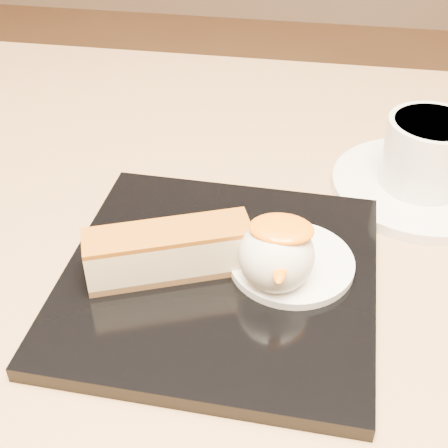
% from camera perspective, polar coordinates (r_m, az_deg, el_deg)
% --- Properties ---
extents(table, '(0.80, 0.80, 0.72)m').
position_cam_1_polar(table, '(0.58, -4.86, -16.08)').
color(table, black).
rests_on(table, ground).
extents(dessert_plate, '(0.23, 0.23, 0.01)m').
position_cam_1_polar(dessert_plate, '(0.45, -0.41, -4.96)').
color(dessert_plate, black).
rests_on(dessert_plate, table).
extents(cheesecake, '(0.12, 0.07, 0.04)m').
position_cam_1_polar(cheesecake, '(0.44, -5.09, -2.52)').
color(cheesecake, brown).
rests_on(cheesecake, dessert_plate).
extents(cream_smear, '(0.09, 0.09, 0.01)m').
position_cam_1_polar(cream_smear, '(0.45, 6.18, -3.52)').
color(cream_smear, white).
rests_on(cream_smear, dessert_plate).
extents(ice_cream_scoop, '(0.05, 0.05, 0.05)m').
position_cam_1_polar(ice_cream_scoop, '(0.42, 4.82, -2.88)').
color(ice_cream_scoop, white).
rests_on(ice_cream_scoop, cream_smear).
extents(mango_sauce, '(0.04, 0.03, 0.01)m').
position_cam_1_polar(mango_sauce, '(0.41, 5.29, -0.45)').
color(mango_sauce, orange).
rests_on(mango_sauce, ice_cream_scoop).
extents(mint_sprig, '(0.04, 0.03, 0.00)m').
position_cam_1_polar(mint_sprig, '(0.47, 2.90, -0.75)').
color(mint_sprig, '#2B862E').
rests_on(mint_sprig, cream_smear).
extents(saucer, '(0.15, 0.15, 0.01)m').
position_cam_1_polar(saucer, '(0.57, 17.40, 3.29)').
color(saucer, white).
rests_on(saucer, table).
extents(coffee_cup, '(0.09, 0.07, 0.06)m').
position_cam_1_polar(coffee_cup, '(0.55, 18.27, 6.34)').
color(coffee_cup, white).
rests_on(coffee_cup, saucer).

